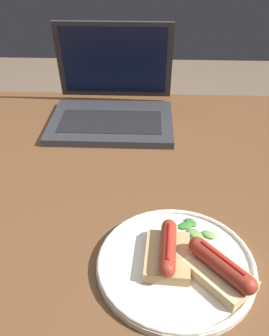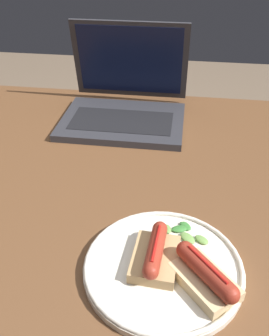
# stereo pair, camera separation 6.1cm
# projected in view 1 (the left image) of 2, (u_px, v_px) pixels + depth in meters

# --- Properties ---
(desk) EXTENTS (1.49, 0.89, 0.73)m
(desk) POSITION_uv_depth(u_px,v_px,m) (96.00, 197.00, 0.84)
(desk) COLOR brown
(desk) RESTS_ON ground_plane
(laptop) EXTENTS (0.32, 0.28, 0.24)m
(laptop) POSITION_uv_depth(u_px,v_px,m) (112.00, 104.00, 1.00)
(laptop) COLOR #2D2D33
(laptop) RESTS_ON desk
(plate) EXTENTS (0.25, 0.25, 0.02)m
(plate) POSITION_uv_depth(u_px,v_px,m) (176.00, 264.00, 0.59)
(plate) COLOR silver
(plate) RESTS_ON desk
(sausage_toast_left) EXTENTS (0.08, 0.11, 0.05)m
(sausage_toast_left) POSITION_uv_depth(u_px,v_px,m) (168.00, 253.00, 0.58)
(sausage_toast_left) COLOR tan
(sausage_toast_left) RESTS_ON plate
(sausage_toast_middle) EXTENTS (0.11, 0.12, 0.05)m
(sausage_toast_middle) POSITION_uv_depth(u_px,v_px,m) (220.00, 270.00, 0.55)
(sausage_toast_middle) COLOR #D6B784
(sausage_toast_middle) RESTS_ON plate
(salad_pile) EXTENTS (0.08, 0.08, 0.01)m
(salad_pile) POSITION_uv_depth(u_px,v_px,m) (193.00, 233.00, 0.64)
(salad_pile) COLOR #387A33
(salad_pile) RESTS_ON plate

